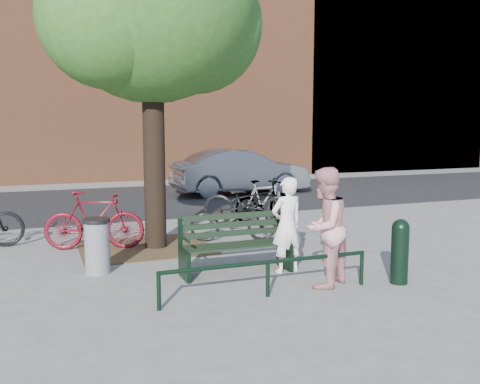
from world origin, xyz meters
name	(u,v)px	position (x,y,z in m)	size (l,w,h in m)	color
ground	(236,273)	(0.00, 0.00, 0.00)	(90.00, 90.00, 0.00)	gray
dirt_pit	(146,248)	(-1.00, 2.20, 0.01)	(2.40, 2.00, 0.02)	brown
road	(138,200)	(0.00, 8.50, 0.01)	(40.00, 7.00, 0.01)	black
townhouse_row	(105,29)	(0.17, 16.00, 6.25)	(45.00, 4.00, 14.00)	brown
park_bench	(235,243)	(0.00, 0.08, 0.48)	(1.74, 0.54, 0.97)	black
guard_railing	(268,268)	(0.00, -1.20, 0.40)	(3.06, 0.06, 0.51)	black
street_tree	(154,7)	(-0.75, 2.20, 4.42)	(4.20, 3.80, 6.50)	black
person_left	(287,225)	(0.78, -0.19, 0.76)	(0.55, 0.36, 1.51)	white
person_right	(324,227)	(0.95, -1.05, 0.86)	(0.84, 0.65, 1.73)	#CF8E90
bollard	(400,249)	(2.06, -1.34, 0.51)	(0.26, 0.26, 0.96)	black
litter_bin	(97,246)	(-2.03, 0.81, 0.44)	(0.43, 0.43, 0.87)	gray
bicycle_b	(94,220)	(-1.90, 2.46, 0.55)	(0.52, 1.83, 1.10)	#500B14
bicycle_c	(233,219)	(0.77, 2.20, 0.45)	(0.60, 1.73, 0.91)	black
bicycle_d	(264,200)	(2.20, 3.97, 0.50)	(0.47, 1.67, 1.01)	gray
bicycle_e	(249,202)	(1.66, 3.58, 0.55)	(0.73, 2.10, 1.10)	black
parked_car	(240,172)	(3.44, 8.73, 0.74)	(1.57, 4.49, 1.48)	gray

